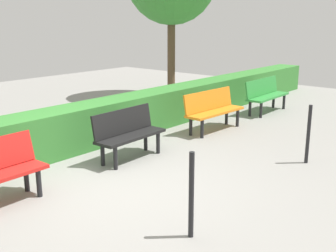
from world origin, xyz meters
The scene contains 7 objects.
ground_plane centered at (0.00, 0.00, 0.00)m, with size 21.69×21.69×0.00m, color gray.
bench_green centered at (-5.93, -0.68, 0.48)m, with size 1.64×0.48×0.86m.
bench_orange centered at (-3.54, -0.70, 0.48)m, with size 1.60×0.53×0.86m.
bench_black centered at (-1.03, -0.74, 0.48)m, with size 1.38×0.49×0.86m.
hedge_row centered at (-1.09, -1.88, 0.40)m, with size 17.69×0.72×0.81m, color #387F33.
railing_post_mid centered at (-2.80, 1.73, 0.50)m, with size 0.06×0.06×1.00m, color black.
railing_post_far centered at (0.43, 1.73, 0.50)m, with size 0.06×0.06×1.00m, color black.
Camera 1 is at (3.85, 4.27, 2.39)m, focal length 44.87 mm.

